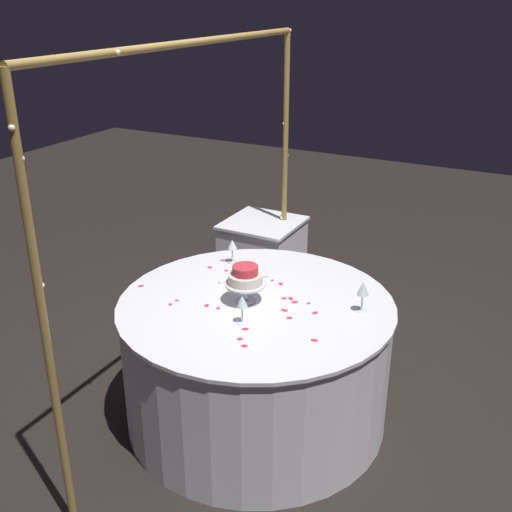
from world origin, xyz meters
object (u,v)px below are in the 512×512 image
Objects in this scene: decorative_arch at (195,177)px; tiered_cake at (245,278)px; wine_glass_0 at (232,246)px; side_table at (263,273)px; main_table at (256,361)px; wine_glass_2 at (363,290)px; wine_glass_1 at (242,303)px; cake_knife at (241,280)px.

decorative_arch reaches higher than tiered_cake.
wine_glass_0 is at bearing 1.85° from decorative_arch.
wine_glass_0 is (-0.60, -0.10, 0.45)m from side_table.
wine_glass_0 is at bearing 42.98° from main_table.
main_table is at bearing 107.74° from wine_glass_2.
main_table is 0.74m from wine_glass_2.
tiered_cake is at bearing 107.54° from wine_glass_2.
wine_glass_0 is 0.88× the size of wine_glass_2.
wine_glass_1 is 0.91× the size of wine_glass_2.
decorative_arch reaches higher than side_table.
wine_glass_1 is (-0.22, -0.04, 0.48)m from main_table.
tiered_cake is (-0.02, -0.30, -0.50)m from decorative_arch.
wine_glass_0 is (0.40, 0.01, -0.53)m from decorative_arch.
side_table is (1.00, 0.47, 0.03)m from main_table.
decorative_arch is 0.58m from tiered_cake.
side_table is 1.40m from wine_glass_1.
tiered_cake reaches higher than main_table.
decorative_arch is 0.68m from cake_knife.
decorative_arch is 1.52× the size of main_table.
tiered_cake is 0.61m from wine_glass_2.
wine_glass_1 is (-0.62, -0.41, 0.00)m from wine_glass_0.
tiered_cake is at bearing -157.68° from side_table.
decorative_arch is at bearing 86.81° from tiered_cake.
main_table is (-0.00, -0.36, -1.00)m from decorative_arch.
decorative_arch reaches higher than cake_knife.
side_table is at bearing 9.55° from wine_glass_0.
wine_glass_1 reaches higher than main_table.
decorative_arch is 0.66m from wine_glass_0.
side_table is 1.19m from tiered_cake.
cake_knife is (0.21, 0.15, -0.13)m from tiered_cake.
wine_glass_2 is at bearing -92.16° from cake_knife.
tiered_cake is at bearing -142.66° from wine_glass_0.
decorative_arch is 14.76× the size of wine_glass_1.
wine_glass_0 is (0.40, 0.37, 0.47)m from main_table.
side_table is 0.91m from cake_knife.
wine_glass_2 reaches higher than main_table.
wine_glass_0 is 0.98× the size of wine_glass_1.
wine_glass_2 is (0.17, -0.53, 0.49)m from main_table.
wine_glass_0 is 0.28m from cake_knife.
side_table is at bearing 50.28° from wine_glass_2.
main_table is 9.70× the size of wine_glass_1.
wine_glass_2 is (0.18, -0.58, -0.01)m from tiered_cake.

